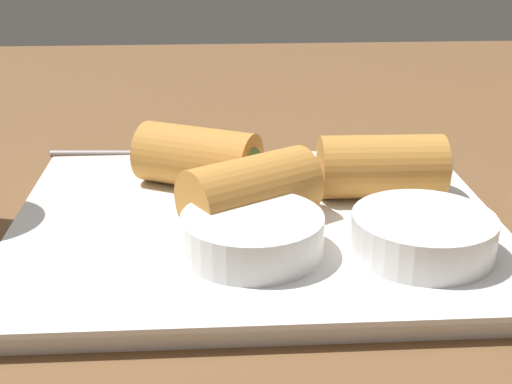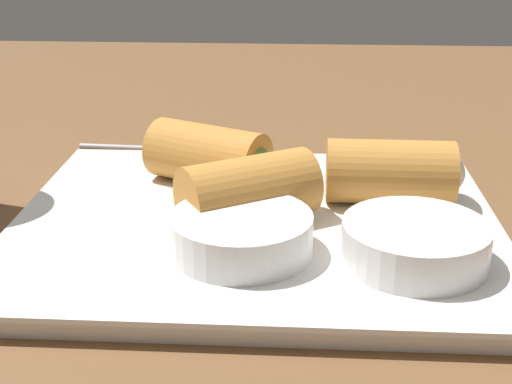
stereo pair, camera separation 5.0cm
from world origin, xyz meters
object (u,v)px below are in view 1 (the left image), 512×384
dipping_bowl_near (252,233)px  dipping_bowl_far (423,233)px  spoon (196,150)px  serving_plate (256,227)px

dipping_bowl_near → dipping_bowl_far: same height
dipping_bowl_near → spoon: size_ratio=0.51×
serving_plate → dipping_bowl_near: size_ratio=3.76×
dipping_bowl_far → dipping_bowl_near: bearing=-3.7°
serving_plate → spoon: serving_plate is taller
serving_plate → dipping_bowl_near: 5.39cm
serving_plate → spoon: (4.08, -16.27, -0.21)cm
dipping_bowl_near → spoon: (3.56, -21.24, -2.21)cm
dipping_bowl_near → spoon: bearing=-80.5°
spoon → dipping_bowl_far: bearing=120.9°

